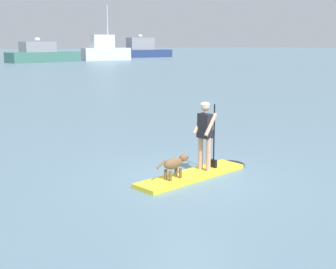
% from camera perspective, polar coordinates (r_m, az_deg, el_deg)
% --- Properties ---
extents(ground_plane, '(400.00, 400.00, 0.00)m').
position_cam_1_polar(ground_plane, '(11.08, 2.99, -5.42)').
color(ground_plane, slate).
extents(paddleboard, '(3.50, 1.21, 0.10)m').
position_cam_1_polar(paddleboard, '(11.22, 3.80, -4.94)').
color(paddleboard, yellow).
rests_on(paddleboard, ground_plane).
extents(person_paddler, '(0.64, 0.53, 1.71)m').
position_cam_1_polar(person_paddler, '(11.15, 4.71, 0.44)').
color(person_paddler, tan).
rests_on(person_paddler, paddleboard).
extents(dog, '(1.02, 0.30, 0.54)m').
position_cam_1_polar(dog, '(10.56, 0.85, -3.69)').
color(dog, brown).
rests_on(dog, paddleboard).
extents(moored_boat_far_starboard, '(12.18, 5.34, 3.89)m').
position_cam_1_polar(moored_boat_far_starboard, '(76.79, -15.56, 9.70)').
color(moored_boat_far_starboard, '#3F7266').
rests_on(moored_boat_far_starboard, ground_plane).
extents(moored_boat_outer, '(8.67, 4.04, 9.50)m').
position_cam_1_polar(moored_boat_outer, '(82.15, -7.92, 10.42)').
color(moored_boat_outer, silver).
rests_on(moored_boat_outer, ground_plane).
extents(moored_boat_far_port, '(12.36, 3.31, 4.71)m').
position_cam_1_polar(moored_boat_far_port, '(97.14, -3.18, 10.58)').
color(moored_boat_far_port, navy).
rests_on(moored_boat_far_port, ground_plane).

